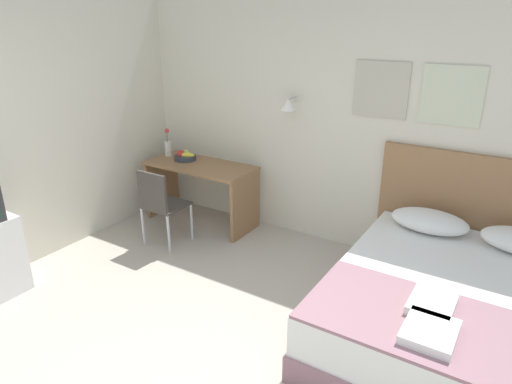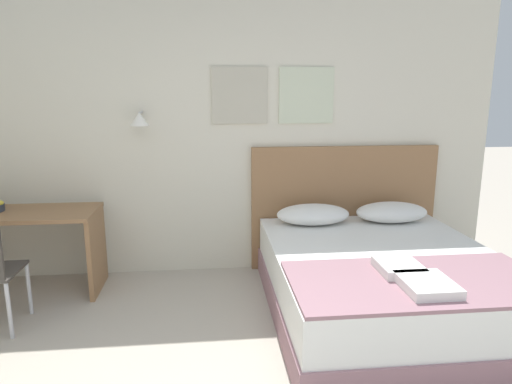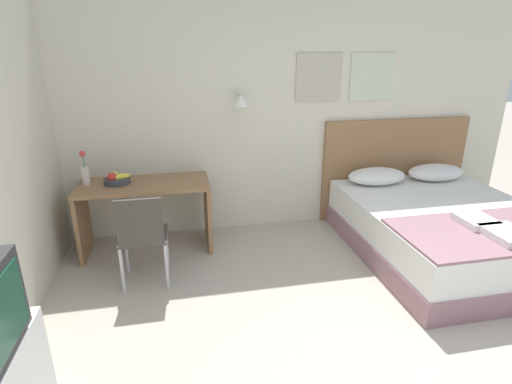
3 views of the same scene
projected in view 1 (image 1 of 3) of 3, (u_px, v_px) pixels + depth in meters
name	position (u px, v px, depth m)	size (l,w,h in m)	color
wall_back	(345.00, 123.00, 4.62)	(5.66, 0.31, 2.65)	beige
bed	(450.00, 313.00, 3.43)	(1.73, 2.08, 0.53)	gray
headboard	(479.00, 221.00, 4.15)	(1.85, 0.06, 1.22)	#8E6642
pillow_left	(429.00, 221.00, 4.11)	(0.68, 0.40, 0.18)	white
throw_blanket	(438.00, 326.00, 2.85)	(1.68, 0.83, 0.02)	gray
folded_towel_near_foot	(432.00, 305.00, 2.99)	(0.28, 0.32, 0.06)	white
folded_towel_mid_bed	(430.00, 332.00, 2.74)	(0.30, 0.36, 0.06)	white
desk	(201.00, 181.00, 5.38)	(1.30, 0.60, 0.73)	#8E6642
desk_chair	(160.00, 202.00, 4.83)	(0.41, 0.41, 0.86)	#3D3833
fruit_bowl	(185.00, 156.00, 5.44)	(0.27, 0.26, 0.12)	#333842
flower_vase	(168.00, 146.00, 5.58)	(0.08, 0.08, 0.34)	silver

